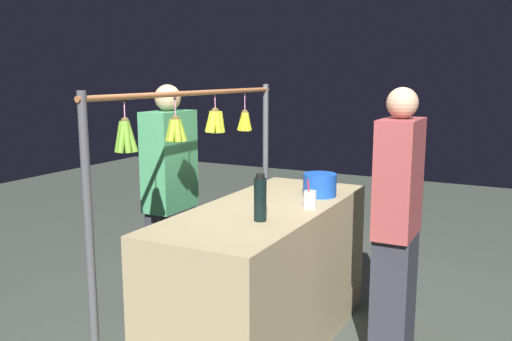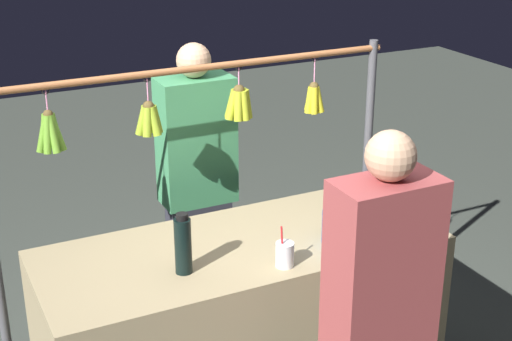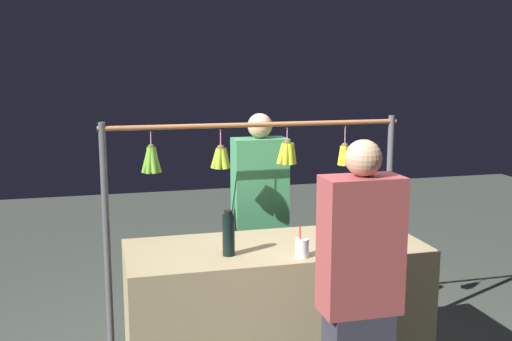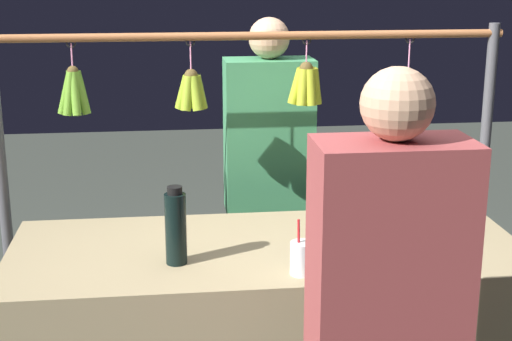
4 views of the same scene
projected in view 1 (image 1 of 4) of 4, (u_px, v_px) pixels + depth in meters
name	position (u px, v px, depth m)	size (l,w,h in m)	color
market_counter	(265.00, 277.00, 3.38)	(1.77, 0.72, 0.90)	tan
display_rack	(197.00, 161.00, 3.46)	(2.01, 0.13, 1.62)	#4C4C51
water_bottle	(260.00, 199.00, 2.95)	(0.07, 0.07, 0.26)	black
blue_bucket	(320.00, 185.00, 3.57)	(0.22, 0.22, 0.15)	#1848AF
drink_cup	(310.00, 199.00, 3.25)	(0.08, 0.08, 0.18)	silver
vendor_person	(171.00, 204.00, 3.77)	(0.39, 0.21, 1.62)	#2D2D38
customer_person	(397.00, 230.00, 3.16)	(0.39, 0.21, 1.62)	#2D2D38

